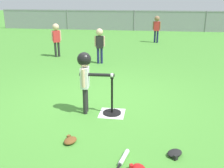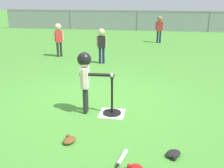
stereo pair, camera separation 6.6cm
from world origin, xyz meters
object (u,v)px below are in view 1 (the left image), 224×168
at_px(batter_child, 85,71).
at_px(fielder_near_right, 100,41).
at_px(fielder_near_left, 56,36).
at_px(spare_bat_silver, 122,160).
at_px(fielder_deep_left, 157,26).
at_px(glove_near_bats, 70,140).
at_px(baseball_on_tee, 112,75).
at_px(batting_tee, 112,108).
at_px(glove_tossed_aside, 175,153).

bearing_deg(batter_child, fielder_near_right, 96.77).
bearing_deg(fielder_near_left, fielder_near_right, -23.94).
bearing_deg(spare_bat_silver, fielder_near_left, 116.41).
height_order(batter_child, fielder_near_right, batter_child).
xyz_separation_m(fielder_deep_left, glove_near_bats, (-1.31, -8.58, -0.70)).
xyz_separation_m(fielder_near_right, spare_bat_silver, (1.21, -4.94, -0.65)).
distance_m(baseball_on_tee, fielder_near_left, 4.90).
distance_m(baseball_on_tee, spare_bat_silver, 1.60).
height_order(fielder_near_right, fielder_near_left, fielder_near_left).
height_order(batting_tee, fielder_near_right, fielder_near_right).
xyz_separation_m(fielder_near_left, glove_tossed_aside, (3.47, -5.40, -0.67)).
xyz_separation_m(baseball_on_tee, fielder_near_right, (-0.88, 3.53, -0.03)).
xyz_separation_m(fielder_deep_left, spare_bat_silver, (-0.53, -8.94, -0.70)).
distance_m(batter_child, fielder_near_right, 3.57).
bearing_deg(baseball_on_tee, glove_near_bats, -113.12).
xyz_separation_m(baseball_on_tee, fielder_deep_left, (0.86, 7.53, 0.03)).
bearing_deg(batter_child, fielder_near_left, 115.36).
relative_size(spare_bat_silver, glove_tossed_aside, 2.39).
relative_size(baseball_on_tee, glove_tossed_aside, 0.27).
distance_m(fielder_deep_left, glove_tossed_aside, 8.73).
xyz_separation_m(fielder_deep_left, fielder_near_right, (-1.74, -4.00, -0.06)).
bearing_deg(fielder_deep_left, batting_tee, -96.53).
height_order(batting_tee, fielder_near_left, fielder_near_left).
height_order(spare_bat_silver, glove_near_bats, glove_near_bats).
bearing_deg(glove_near_bats, batting_tee, 66.88).
relative_size(batter_child, fielder_deep_left, 0.95).
distance_m(batter_child, glove_near_bats, 1.27).
distance_m(glove_near_bats, glove_tossed_aside, 1.45).
relative_size(spare_bat_silver, glove_near_bats, 2.50).
xyz_separation_m(spare_bat_silver, glove_near_bats, (-0.78, 0.36, 0.01)).
relative_size(baseball_on_tee, batter_child, 0.07).
distance_m(spare_bat_silver, glove_tossed_aside, 0.71).
relative_size(batting_tee, batter_child, 0.61).
relative_size(fielder_near_left, glove_tossed_aside, 4.10).
bearing_deg(baseball_on_tee, batting_tee, 0.00).
height_order(spare_bat_silver, glove_tossed_aside, glove_tossed_aside).
height_order(fielder_near_left, spare_bat_silver, fielder_near_left).
relative_size(batting_tee, glove_near_bats, 2.59).
relative_size(baseball_on_tee, fielder_near_right, 0.07).
xyz_separation_m(batter_child, fielder_deep_left, (1.32, 7.55, -0.04)).
bearing_deg(spare_bat_silver, batting_tee, 103.18).
bearing_deg(batting_tee, batter_child, -177.81).
relative_size(batting_tee, fielder_near_right, 0.63).
bearing_deg(glove_near_bats, fielder_near_right, 95.38).
distance_m(batting_tee, glove_near_bats, 1.14).
relative_size(batter_child, glove_near_bats, 4.22).
height_order(baseball_on_tee, fielder_near_left, fielder_near_left).
relative_size(fielder_near_right, spare_bat_silver, 1.64).
relative_size(fielder_deep_left, spare_bat_silver, 1.77).
xyz_separation_m(batter_child, fielder_near_left, (-2.02, 4.25, -0.07)).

